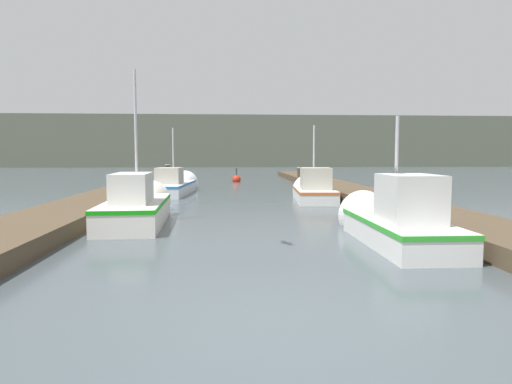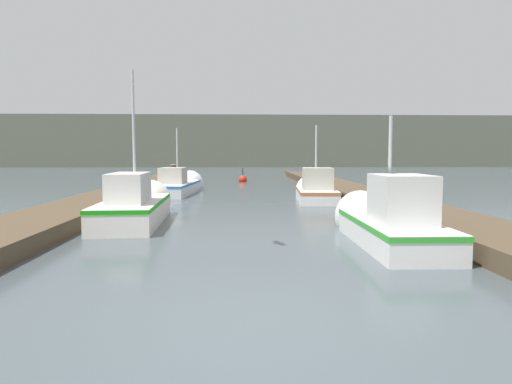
{
  "view_description": "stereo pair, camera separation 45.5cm",
  "coord_description": "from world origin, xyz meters",
  "px_view_note": "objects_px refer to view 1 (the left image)",
  "views": [
    {
      "loc": [
        -0.59,
        -5.0,
        2.02
      ],
      "look_at": [
        0.52,
        11.32,
        0.62
      ],
      "focal_mm": 32.0,
      "sensor_mm": 36.0,
      "label": 1
    },
    {
      "loc": [
        -0.14,
        -5.03,
        2.02
      ],
      "look_at": [
        0.52,
        11.32,
        0.62
      ],
      "focal_mm": 32.0,
      "sensor_mm": 36.0,
      "label": 2
    }
  ],
  "objects_px": {
    "fishing_boat_3": "(175,185)",
    "mooring_piling_0": "(300,176)",
    "fishing_boat_1": "(138,205)",
    "mooring_piling_2": "(168,175)",
    "fishing_boat_2": "(313,190)",
    "channel_buoy": "(236,179)",
    "mooring_piling_1": "(425,214)",
    "fishing_boat_0": "(393,221)"
  },
  "relations": [
    {
      "from": "fishing_boat_0",
      "to": "fishing_boat_1",
      "type": "bearing_deg",
      "value": 151.99
    },
    {
      "from": "fishing_boat_3",
      "to": "mooring_piling_2",
      "type": "height_order",
      "value": "fishing_boat_3"
    },
    {
      "from": "mooring_piling_0",
      "to": "fishing_boat_1",
      "type": "bearing_deg",
      "value": -115.17
    },
    {
      "from": "mooring_piling_1",
      "to": "mooring_piling_0",
      "type": "bearing_deg",
      "value": 89.93
    },
    {
      "from": "fishing_boat_2",
      "to": "fishing_boat_3",
      "type": "height_order",
      "value": "fishing_boat_3"
    },
    {
      "from": "fishing_boat_0",
      "to": "mooring_piling_1",
      "type": "xyz_separation_m",
      "value": [
        0.99,
        0.56,
        0.06
      ]
    },
    {
      "from": "fishing_boat_2",
      "to": "channel_buoy",
      "type": "distance_m",
      "value": 13.14
    },
    {
      "from": "fishing_boat_2",
      "to": "mooring_piling_2",
      "type": "height_order",
      "value": "fishing_boat_2"
    },
    {
      "from": "mooring_piling_0",
      "to": "mooring_piling_1",
      "type": "distance_m",
      "value": 18.65
    },
    {
      "from": "mooring_piling_2",
      "to": "channel_buoy",
      "type": "distance_m",
      "value": 5.63
    },
    {
      "from": "fishing_boat_3",
      "to": "mooring_piling_2",
      "type": "xyz_separation_m",
      "value": [
        -1.05,
        5.31,
        0.27
      ]
    },
    {
      "from": "fishing_boat_0",
      "to": "mooring_piling_2",
      "type": "distance_m",
      "value": 20.07
    },
    {
      "from": "fishing_boat_2",
      "to": "mooring_piling_1",
      "type": "distance_m",
      "value": 8.85
    },
    {
      "from": "fishing_boat_3",
      "to": "channel_buoy",
      "type": "xyz_separation_m",
      "value": [
        3.34,
        8.81,
        -0.23
      ]
    },
    {
      "from": "fishing_boat_1",
      "to": "channel_buoy",
      "type": "relative_size",
      "value": 4.97
    },
    {
      "from": "fishing_boat_2",
      "to": "mooring_piling_0",
      "type": "xyz_separation_m",
      "value": [
        1.04,
        9.86,
        0.12
      ]
    },
    {
      "from": "mooring_piling_2",
      "to": "fishing_boat_1",
      "type": "bearing_deg",
      "value": -86.18
    },
    {
      "from": "fishing_boat_2",
      "to": "channel_buoy",
      "type": "xyz_separation_m",
      "value": [
        -2.98,
        12.8,
        -0.26
      ]
    },
    {
      "from": "mooring_piling_2",
      "to": "channel_buoy",
      "type": "height_order",
      "value": "mooring_piling_2"
    },
    {
      "from": "fishing_boat_0",
      "to": "mooring_piling_2",
      "type": "xyz_separation_m",
      "value": [
        -7.4,
        18.66,
        0.18
      ]
    },
    {
      "from": "fishing_boat_0",
      "to": "fishing_boat_1",
      "type": "height_order",
      "value": "fishing_boat_1"
    },
    {
      "from": "fishing_boat_0",
      "to": "fishing_boat_2",
      "type": "bearing_deg",
      "value": 90.74
    },
    {
      "from": "fishing_boat_2",
      "to": "channel_buoy",
      "type": "relative_size",
      "value": 4.23
    },
    {
      "from": "mooring_piling_0",
      "to": "mooring_piling_1",
      "type": "xyz_separation_m",
      "value": [
        -0.02,
        -18.65,
        -0.01
      ]
    },
    {
      "from": "fishing_boat_3",
      "to": "mooring_piling_0",
      "type": "xyz_separation_m",
      "value": [
        7.36,
        5.87,
        0.15
      ]
    },
    {
      "from": "fishing_boat_3",
      "to": "fishing_boat_0",
      "type": "bearing_deg",
      "value": -59.85
    },
    {
      "from": "mooring_piling_0",
      "to": "fishing_boat_2",
      "type": "bearing_deg",
      "value": -96.04
    },
    {
      "from": "mooring_piling_2",
      "to": "fishing_boat_2",
      "type": "bearing_deg",
      "value": -51.61
    },
    {
      "from": "fishing_boat_1",
      "to": "fishing_boat_0",
      "type": "bearing_deg",
      "value": -30.96
    },
    {
      "from": "fishing_boat_1",
      "to": "fishing_boat_3",
      "type": "bearing_deg",
      "value": 87.39
    },
    {
      "from": "fishing_boat_1",
      "to": "channel_buoy",
      "type": "height_order",
      "value": "fishing_boat_1"
    },
    {
      "from": "fishing_boat_2",
      "to": "mooring_piling_0",
      "type": "relative_size",
      "value": 4.3
    },
    {
      "from": "fishing_boat_0",
      "to": "channel_buoy",
      "type": "height_order",
      "value": "fishing_boat_0"
    },
    {
      "from": "fishing_boat_1",
      "to": "mooring_piling_0",
      "type": "xyz_separation_m",
      "value": [
        7.4,
        15.74,
        0.07
      ]
    },
    {
      "from": "fishing_boat_2",
      "to": "mooring_piling_2",
      "type": "distance_m",
      "value": 11.87
    },
    {
      "from": "mooring_piling_0",
      "to": "mooring_piling_1",
      "type": "height_order",
      "value": "mooring_piling_0"
    },
    {
      "from": "fishing_boat_2",
      "to": "mooring_piling_1",
      "type": "height_order",
      "value": "fishing_boat_2"
    },
    {
      "from": "fishing_boat_3",
      "to": "mooring_piling_1",
      "type": "relative_size",
      "value": 6.02
    },
    {
      "from": "fishing_boat_3",
      "to": "mooring_piling_0",
      "type": "distance_m",
      "value": 9.42
    },
    {
      "from": "fishing_boat_1",
      "to": "mooring_piling_1",
      "type": "relative_size",
      "value": 5.11
    },
    {
      "from": "fishing_boat_3",
      "to": "mooring_piling_1",
      "type": "height_order",
      "value": "fishing_boat_3"
    },
    {
      "from": "fishing_boat_1",
      "to": "mooring_piling_1",
      "type": "height_order",
      "value": "fishing_boat_1"
    }
  ]
}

